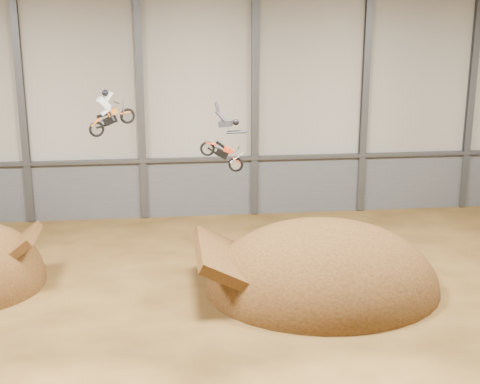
% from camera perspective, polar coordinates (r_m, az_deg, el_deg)
% --- Properties ---
extents(floor, '(40.00, 40.00, 0.00)m').
position_cam_1_polar(floor, '(27.16, -1.61, -11.40)').
color(floor, '#4B3114').
rests_on(floor, ground).
extents(back_wall, '(40.00, 0.10, 14.00)m').
position_cam_1_polar(back_wall, '(39.55, -3.61, 7.77)').
color(back_wall, '#A8A295').
rests_on(back_wall, ground).
extents(lower_band_back, '(39.80, 0.18, 3.50)m').
position_cam_1_polar(lower_band_back, '(40.49, -3.47, 0.37)').
color(lower_band_back, '#55585D').
rests_on(lower_band_back, ground).
extents(steel_rail, '(39.80, 0.35, 0.20)m').
position_cam_1_polar(steel_rail, '(39.91, -3.50, 2.81)').
color(steel_rail, '#47494F').
rests_on(steel_rail, lower_band_back).
extents(steel_column_1, '(0.40, 0.36, 13.90)m').
position_cam_1_polar(steel_column_1, '(40.10, -18.12, 7.14)').
color(steel_column_1, '#47494F').
rests_on(steel_column_1, ground).
extents(steel_column_2, '(0.40, 0.36, 13.90)m').
position_cam_1_polar(steel_column_2, '(39.33, -8.49, 7.59)').
color(steel_column_2, '#47494F').
rests_on(steel_column_2, ground).
extents(steel_column_3, '(0.40, 0.36, 13.90)m').
position_cam_1_polar(steel_column_3, '(39.67, 1.27, 7.82)').
color(steel_column_3, '#47494F').
rests_on(steel_column_3, ground).
extents(steel_column_4, '(0.40, 0.36, 13.90)m').
position_cam_1_polar(steel_column_4, '(41.10, 10.60, 7.83)').
color(steel_column_4, '#47494F').
rests_on(steel_column_4, ground).
extents(steel_column_5, '(0.40, 0.36, 13.90)m').
position_cam_1_polar(steel_column_5, '(43.52, 19.10, 7.66)').
color(steel_column_5, '#47494F').
rests_on(steel_column_5, ground).
extents(landing_ramp, '(10.57, 9.35, 6.10)m').
position_cam_1_polar(landing_ramp, '(30.82, 7.00, -8.12)').
color(landing_ramp, '#3B230E').
rests_on(landing_ramp, ground).
extents(fmx_rider_a, '(2.93, 1.83, 2.67)m').
position_cam_1_polar(fmx_rider_a, '(31.41, -10.71, 7.10)').
color(fmx_rider_a, orange).
extents(fmx_rider_b, '(3.63, 1.56, 3.38)m').
position_cam_1_polar(fmx_rider_b, '(29.17, -1.89, 4.76)').
color(fmx_rider_b, red).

